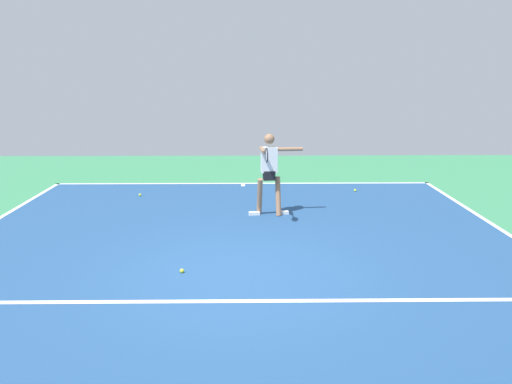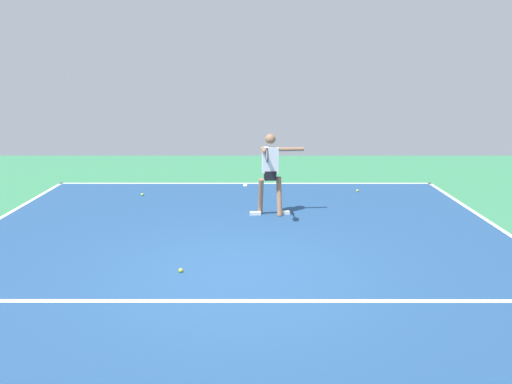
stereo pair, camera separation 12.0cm
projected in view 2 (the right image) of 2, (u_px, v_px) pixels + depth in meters
The scene contains 9 objects.
ground_plane at pixel (236, 274), 7.64m from camera, with size 22.06×22.06×0.00m, color #388456.
court_surface at pixel (236, 274), 7.64m from camera, with size 10.34×12.79×0.00m, color navy.
court_line_baseline_near at pixel (245, 183), 13.81m from camera, with size 10.34×0.10×0.01m, color white.
court_line_service at pixel (234, 301), 6.74m from camera, with size 7.75×0.10×0.01m, color white.
court_line_centre_mark at pixel (245, 185), 13.61m from camera, with size 0.10×0.30×0.01m, color white.
tennis_player at pixel (271, 169), 10.53m from camera, with size 1.15×1.25×1.77m.
tennis_ball_by_baseline at pixel (357, 191), 12.83m from camera, with size 0.07×0.07×0.07m, color #C6E53D.
tennis_ball_near_player at pixel (142, 194), 12.43m from camera, with size 0.07×0.07×0.07m, color #C6E53D.
tennis_ball_far_corner at pixel (181, 270), 7.69m from camera, with size 0.07×0.07×0.07m, color yellow.
Camera 2 is at (-0.31, 7.13, 3.03)m, focal length 34.98 mm.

